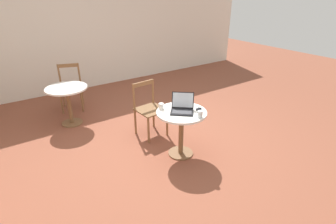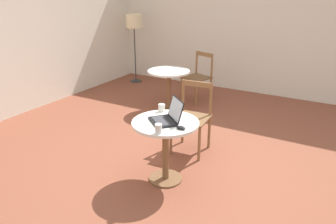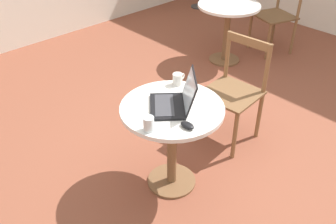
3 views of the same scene
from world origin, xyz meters
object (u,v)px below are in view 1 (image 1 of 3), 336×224
chair_mid_right (71,87)px  cafe_table_near (181,121)px  mug (161,106)px  cafe_table_mid (68,96)px  chair_near_right (149,109)px  drinking_glass (200,114)px  laptop (182,108)px  mouse (199,109)px

chair_mid_right → cafe_table_near: bearing=-162.3°
cafe_table_near → mug: bearing=38.3°
cafe_table_mid → chair_near_right: chair_near_right is taller
drinking_glass → chair_mid_right: bearing=17.7°
chair_near_right → cafe_table_near: bearing=-175.2°
chair_near_right → laptop: bearing=-174.1°
cafe_table_mid → mouse: (-2.02, -1.30, 0.17)m
chair_near_right → chair_mid_right: size_ratio=1.00×
cafe_table_mid → chair_near_right: (-1.14, -1.00, -0.09)m
mouse → chair_near_right: bearing=18.7°
chair_near_right → chair_mid_right: bearing=22.8°
cafe_table_near → cafe_table_mid: (1.92, 1.06, 0.00)m
cafe_table_mid → drinking_glass: drinking_glass is taller
cafe_table_mid → chair_mid_right: bearing=-18.9°
mug → drinking_glass: size_ratio=1.13×
chair_mid_right → mug: (-2.37, -0.64, 0.29)m
mug → chair_mid_right: bearing=15.2°
cafe_table_near → chair_mid_right: bearing=17.7°
laptop → mouse: bearing=-114.4°
cafe_table_mid → mug: (-1.69, -0.88, 0.20)m
cafe_table_near → chair_near_right: 0.80m
chair_near_right → mouse: size_ratio=9.00×
laptop → mug: size_ratio=3.96×
cafe_table_mid → chair_mid_right: size_ratio=0.79×
cafe_table_near → chair_mid_right: 2.74m
cafe_table_near → laptop: 0.21m
cafe_table_mid → chair_near_right: bearing=-138.7°
cafe_table_mid → mouse: bearing=-147.3°
chair_mid_right → laptop: bearing=-162.0°
chair_near_right → drinking_glass: chair_near_right is taller
mug → laptop: bearing=-138.9°
laptop → mug: 0.31m
mouse → laptop: bearing=65.6°
chair_mid_right → mug: size_ratio=8.27×
cafe_table_near → chair_mid_right: (2.61, 0.83, -0.09)m
chair_near_right → laptop: 0.84m
chair_mid_right → drinking_glass: (-2.89, -0.92, 0.29)m
chair_mid_right → laptop: laptop is taller
cafe_table_near → drinking_glass: bearing=-162.5°
cafe_table_mid → chair_mid_right: 0.73m
cafe_table_near → laptop: bearing=-68.8°
cafe_table_mid → chair_near_right: 1.51m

